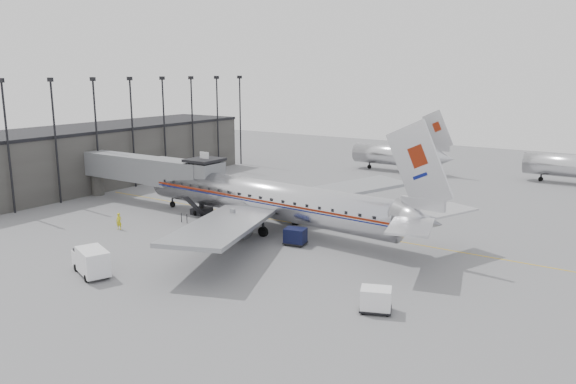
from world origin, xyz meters
name	(u,v)px	position (x,y,z in m)	size (l,w,h in m)	color
ground	(247,234)	(0.00, 0.00, 0.00)	(160.00, 160.00, 0.00)	slate
terminal	(104,155)	(-34.00, 10.00, 4.00)	(12.00, 46.00, 8.00)	#3B3935
apron_line	(304,225)	(3.00, 6.00, 0.01)	(0.15, 60.00, 0.01)	gold
jet_bridge	(155,171)	(-16.66, 3.67, 4.18)	(21.00, 6.20, 7.10)	slate
floodlight_masts	(149,126)	(-27.50, 13.00, 8.36)	(0.90, 42.25, 15.25)	black
distant_aircraft_near	(396,155)	(-1.79, 42.00, 2.73)	(16.39, 3.20, 10.26)	silver
airliner	(270,199)	(0.77, 2.95, 3.07)	(38.62, 35.69, 12.21)	silver
service_van	(91,260)	(-3.44, -15.98, 1.17)	(5.07, 3.42, 2.23)	white
baggage_cart_navy	(295,236)	(6.00, -0.37, 0.85)	(2.29, 1.92, 1.59)	black
baggage_cart_white	(376,299)	(18.67, -10.00, 0.89)	(2.58, 2.29, 1.68)	white
ramp_worker	(119,221)	(-11.96, -6.00, 0.86)	(0.63, 0.41, 1.73)	gold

